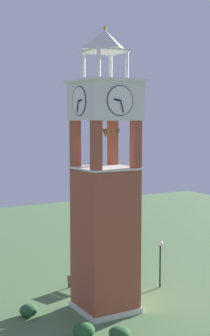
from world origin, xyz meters
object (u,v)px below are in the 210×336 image
at_px(park_bench, 77,283).
at_px(lamp_post, 160,255).
at_px(trash_bin, 108,283).
at_px(clock_tower, 105,199).

height_order(park_bench, lamp_post, lamp_post).
relative_size(park_bench, trash_bin, 2.06).
height_order(clock_tower, lamp_post, clock_tower).
relative_size(clock_tower, park_bench, 11.00).
relative_size(clock_tower, trash_bin, 22.71).
distance_m(park_bench, lamp_post, 6.48).
distance_m(clock_tower, trash_bin, 7.99).
relative_size(clock_tower, lamp_post, 5.19).
height_order(clock_tower, trash_bin, clock_tower).
xyz_separation_m(clock_tower, lamp_post, (-5.64, -1.63, -4.88)).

